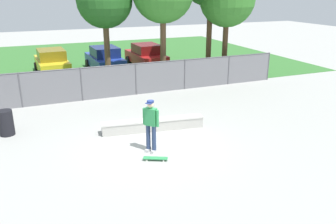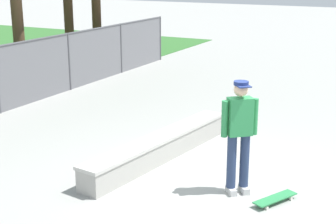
{
  "view_description": "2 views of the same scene",
  "coord_description": "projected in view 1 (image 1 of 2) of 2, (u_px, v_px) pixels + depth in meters",
  "views": [
    {
      "loc": [
        -3.8,
        -10.78,
        5.28
      ],
      "look_at": [
        0.99,
        0.87,
        0.84
      ],
      "focal_mm": 37.36,
      "sensor_mm": 36.0,
      "label": 1
    },
    {
      "loc": [
        -7.35,
        -2.96,
        3.52
      ],
      "look_at": [
        0.37,
        1.05,
        1.0
      ],
      "focal_mm": 53.89,
      "sensor_mm": 36.0,
      "label": 2
    }
  ],
  "objects": [
    {
      "name": "car_blue",
      "position": [
        105.0,
        59.0,
        23.54
      ],
      "size": [
        2.16,
        4.27,
        1.66
      ],
      "color": "#233D9E",
      "rests_on": "ground"
    },
    {
      "name": "ground_plane",
      "position": [
        152.0,
        145.0,
        12.52
      ],
      "size": [
        80.0,
        80.0,
        0.0
      ],
      "primitive_type": "plane",
      "color": "#9E9E99"
    },
    {
      "name": "tree_near_left",
      "position": [
        104.0,
        1.0,
        18.63
      ],
      "size": [
        3.01,
        3.01,
        6.25
      ],
      "color": "brown",
      "rests_on": "ground"
    },
    {
      "name": "chainlink_fence",
      "position": [
        109.0,
        80.0,
        17.72
      ],
      "size": [
        19.73,
        0.07,
        1.68
      ],
      "color": "#4C4C51",
      "rests_on": "ground"
    },
    {
      "name": "concrete_ledge",
      "position": [
        153.0,
        125.0,
        13.77
      ],
      "size": [
        4.07,
        1.03,
        0.46
      ],
      "color": "#A8A59E",
      "rests_on": "ground"
    },
    {
      "name": "trash_bin",
      "position": [
        6.0,
        123.0,
        13.25
      ],
      "size": [
        0.56,
        0.56,
        0.98
      ],
      "primitive_type": "cylinder",
      "color": "black",
      "rests_on": "ground"
    },
    {
      "name": "car_yellow",
      "position": [
        52.0,
        62.0,
        22.56
      ],
      "size": [
        2.16,
        4.27,
        1.66
      ],
      "color": "gold",
      "rests_on": "ground"
    },
    {
      "name": "car_red",
      "position": [
        146.0,
        56.0,
        24.72
      ],
      "size": [
        2.16,
        4.27,
        1.66
      ],
      "color": "#B21E1E",
      "rests_on": "ground"
    },
    {
      "name": "grass_strip",
      "position": [
        79.0,
        61.0,
        27.01
      ],
      "size": [
        31.66,
        20.0,
        0.02
      ],
      "primitive_type": "cube",
      "color": "#336B2D",
      "rests_on": "ground"
    },
    {
      "name": "skateboard",
      "position": [
        155.0,
        158.0,
        11.38
      ],
      "size": [
        0.81,
        0.53,
        0.09
      ],
      "color": "#2D8C4C",
      "rests_on": "ground"
    },
    {
      "name": "skateboarder",
      "position": [
        151.0,
        124.0,
        11.67
      ],
      "size": [
        0.44,
        0.47,
        1.84
      ],
      "color": "beige",
      "rests_on": "ground"
    }
  ]
}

